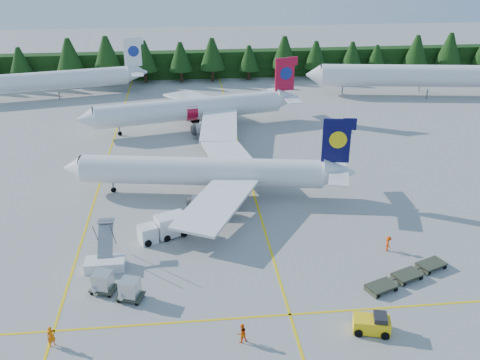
{
  "coord_description": "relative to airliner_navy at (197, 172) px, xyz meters",
  "views": [
    {
      "loc": [
        -2.32,
        -42.73,
        29.85
      ],
      "look_at": [
        3.89,
        14.97,
        3.5
      ],
      "focal_mm": 40.0,
      "sensor_mm": 36.0,
      "label": 1
    }
  ],
  "objects": [
    {
      "name": "baggage_tug",
      "position": [
        13.48,
        -27.69,
        -2.34
      ],
      "size": [
        3.3,
        2.29,
        1.6
      ],
      "rotation": [
        0.0,
        0.0,
        -0.25
      ],
      "color": "yellow",
      "rests_on": "ground"
    },
    {
      "name": "airliner_far_right",
      "position": [
        44.82,
        42.87,
        0.98
      ],
      "size": [
        44.91,
        10.33,
        13.1
      ],
      "rotation": [
        0.0,
        0.0,
        -0.14
      ],
      "color": "white",
      "rests_on": "ground"
    },
    {
      "name": "service_truck",
      "position": [
        -4.11,
        -10.45,
        -1.88
      ],
      "size": [
        5.51,
        3.79,
        2.51
      ],
      "rotation": [
        0.0,
        0.0,
        0.41
      ],
      "color": "white",
      "rests_on": "ground"
    },
    {
      "name": "ground",
      "position": [
        1.13,
        -18.84,
        -3.12
      ],
      "size": [
        320.0,
        320.0,
        0.0
      ],
      "primitive_type": "plane",
      "color": "#979892",
      "rests_on": "ground"
    },
    {
      "name": "crew_c",
      "position": [
        19.28,
        -15.63,
        -2.3
      ],
      "size": [
        0.51,
        0.71,
        1.65
      ],
      "primitive_type": "imported",
      "rotation": [
        0.0,
        0.0,
        1.5
      ],
      "color": "#E23A04",
      "rests_on": "ground"
    },
    {
      "name": "crew_a",
      "position": [
        -12.56,
        -26.61,
        -2.21
      ],
      "size": [
        0.8,
        0.72,
        1.83
      ],
      "primitive_type": "imported",
      "rotation": [
        0.0,
        0.0,
        0.54
      ],
      "color": "#F86805",
      "rests_on": "ground"
    },
    {
      "name": "airstairs",
      "position": [
        -9.68,
        -15.57,
        -2.37
      ],
      "size": [
        3.9,
        5.29,
        3.49
      ],
      "rotation": [
        0.0,
        0.0,
        0.01
      ],
      "color": "white",
      "rests_on": "ground"
    },
    {
      "name": "taxi_stripe_cross",
      "position": [
        1.13,
        -24.84,
        -3.12
      ],
      "size": [
        80.0,
        0.25,
        0.01
      ],
      "primitive_type": "cube",
      "color": "yellow",
      "rests_on": "ground"
    },
    {
      "name": "treeline_hedge",
      "position": [
        1.13,
        63.16,
        -0.12
      ],
      "size": [
        220.0,
        4.0,
        6.0
      ],
      "primitive_type": "cube",
      "color": "black",
      "rests_on": "ground"
    },
    {
      "name": "dolly_train",
      "position": [
        19.33,
        -20.77,
        -2.61
      ],
      "size": [
        9.37,
        5.65,
        0.16
      ],
      "rotation": [
        0.0,
        0.0,
        0.39
      ],
      "color": "#363A2A",
      "rests_on": "ground"
    },
    {
      "name": "taxi_stripe_b",
      "position": [
        7.13,
        1.16,
        -3.12
      ],
      "size": [
        0.25,
        120.0,
        0.01
      ],
      "primitive_type": "cube",
      "color": "yellow",
      "rests_on": "ground"
    },
    {
      "name": "crew_b",
      "position": [
        2.59,
        -27.76,
        -2.27
      ],
      "size": [
        1.0,
        0.89,
        1.7
      ],
      "primitive_type": "imported",
      "rotation": [
        0.0,
        0.0,
        3.5
      ],
      "color": "#F25405",
      "rests_on": "ground"
    },
    {
      "name": "airliner_far_left",
      "position": [
        -29.65,
        48.7,
        0.35
      ],
      "size": [
        37.66,
        11.0,
        11.08
      ],
      "rotation": [
        0.0,
        0.0,
        0.21
      ],
      "color": "white",
      "rests_on": "ground"
    },
    {
      "name": "taxi_stripe_a",
      "position": [
        -12.87,
        1.16,
        -3.12
      ],
      "size": [
        0.25,
        120.0,
        0.01
      ],
      "primitive_type": "cube",
      "color": "yellow",
      "rests_on": "ground"
    },
    {
      "name": "airliner_red",
      "position": [
        -0.86,
        26.2,
        0.16
      ],
      "size": [
        37.04,
        30.15,
        10.91
      ],
      "rotation": [
        0.0,
        0.0,
        0.22
      ],
      "color": "white",
      "rests_on": "ground"
    },
    {
      "name": "uld_pair",
      "position": [
        -8.06,
        -20.46,
        -1.95
      ],
      "size": [
        5.25,
        3.8,
        1.74
      ],
      "rotation": [
        0.0,
        0.0,
        -0.33
      ],
      "color": "#363A2A",
      "rests_on": "ground"
    },
    {
      "name": "airliner_navy",
      "position": [
        0.0,
        0.0,
        0.0
      ],
      "size": [
        35.53,
        29.0,
        10.39
      ],
      "rotation": [
        0.0,
        0.0,
        -0.17
      ],
      "color": "white",
      "rests_on": "ground"
    }
  ]
}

